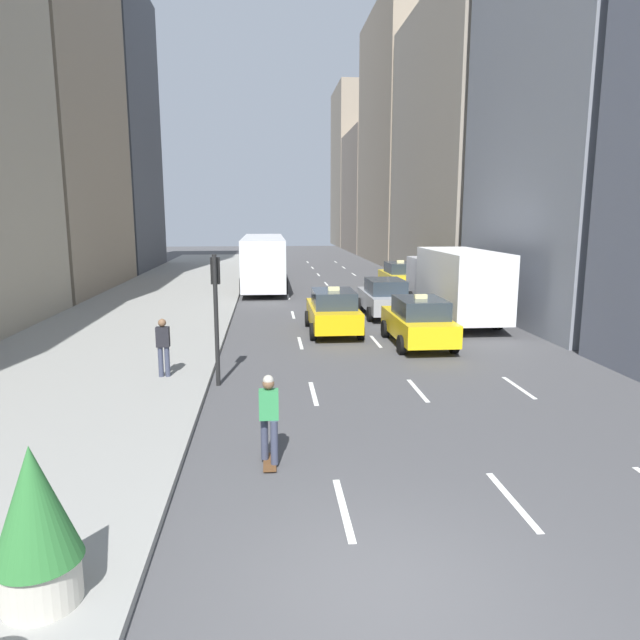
# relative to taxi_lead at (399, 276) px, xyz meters

# --- Properties ---
(ground_plane) EXTENTS (160.00, 160.00, 0.00)m
(ground_plane) POSITION_rel_taxi_lead_xyz_m (-6.80, -28.41, -0.88)
(ground_plane) COLOR #474749
(sidewalk_left) EXTENTS (8.00, 66.00, 0.15)m
(sidewalk_left) POSITION_rel_taxi_lead_xyz_m (-13.80, -1.41, -0.81)
(sidewalk_left) COLOR gray
(sidewalk_left) RESTS_ON ground
(lane_markings) EXTENTS (5.72, 56.00, 0.01)m
(lane_markings) POSITION_rel_taxi_lead_xyz_m (-4.20, -5.41, -0.87)
(lane_markings) COLOR white
(lane_markings) RESTS_ON ground
(building_row_left) EXTENTS (6.00, 49.24, 37.86)m
(building_row_left) POSITION_rel_taxi_lead_xyz_m (-20.80, -0.75, 13.02)
(building_row_left) COLOR #A89E89
(building_row_left) RESTS_ON ground
(building_row_right) EXTENTS (6.00, 87.80, 29.20)m
(building_row_right) POSITION_rel_taxi_lead_xyz_m (5.20, 12.43, 10.88)
(building_row_right) COLOR slate
(building_row_right) RESTS_ON ground
(taxi_lead) EXTENTS (2.02, 4.40, 1.87)m
(taxi_lead) POSITION_rel_taxi_lead_xyz_m (0.00, 0.00, 0.00)
(taxi_lead) COLOR yellow
(taxi_lead) RESTS_ON ground
(taxi_second) EXTENTS (2.02, 4.40, 1.87)m
(taxi_second) POSITION_rel_taxi_lead_xyz_m (-2.80, -15.12, 0.00)
(taxi_second) COLOR yellow
(taxi_second) RESTS_ON ground
(taxi_third) EXTENTS (2.02, 4.40, 1.87)m
(taxi_third) POSITION_rel_taxi_lead_xyz_m (-5.60, -12.69, 0.00)
(taxi_third) COLOR yellow
(taxi_third) RESTS_ON ground
(sedan_black_near) EXTENTS (2.02, 4.50, 1.73)m
(sedan_black_near) POSITION_rel_taxi_lead_xyz_m (-2.80, -9.09, 0.00)
(sedan_black_near) COLOR #9EA0A5
(sedan_black_near) RESTS_ON ground
(city_bus) EXTENTS (2.80, 11.61, 3.25)m
(city_bus) POSITION_rel_taxi_lead_xyz_m (-8.41, 1.86, 0.91)
(city_bus) COLOR silver
(city_bus) RESTS_ON ground
(box_truck) EXTENTS (2.58, 8.40, 3.15)m
(box_truck) POSITION_rel_taxi_lead_xyz_m (0.00, -10.48, 0.83)
(box_truck) COLOR silver
(box_truck) RESTS_ON ground
(skateboarder) EXTENTS (0.36, 0.80, 1.75)m
(skateboarder) POSITION_rel_taxi_lead_xyz_m (-8.17, -24.66, 0.08)
(skateboarder) COLOR brown
(skateboarder) RESTS_ON ground
(planter_with_shrub) EXTENTS (1.00, 1.00, 1.95)m
(planter_with_shrub) POSITION_rel_taxi_lead_xyz_m (-10.84, -28.49, 0.27)
(planter_with_shrub) COLOR beige
(planter_with_shrub) RESTS_ON sidewalk_left
(pedestrian_mid_block) EXTENTS (0.36, 0.22, 1.65)m
(pedestrian_mid_block) POSITION_rel_taxi_lead_xyz_m (-11.08, -18.94, 0.19)
(pedestrian_mid_block) COLOR #383D51
(pedestrian_mid_block) RESTS_ON sidewalk_left
(traffic_light_pole) EXTENTS (0.24, 0.42, 3.60)m
(traffic_light_pole) POSITION_rel_taxi_lead_xyz_m (-9.55, -19.35, 1.53)
(traffic_light_pole) COLOR black
(traffic_light_pole) RESTS_ON ground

